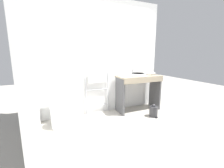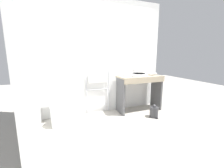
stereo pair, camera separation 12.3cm
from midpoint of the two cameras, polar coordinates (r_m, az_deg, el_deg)
ground_plane at (r=2.74m, az=7.02°, el=-19.16°), size 12.00×12.00×0.00m
wall_back at (r=3.58m, az=-2.80°, el=10.15°), size 3.03×0.12×2.63m
wall_side at (r=2.71m, az=-28.24°, el=8.53°), size 0.12×1.89×2.63m
toilet at (r=3.14m, az=-17.93°, el=-9.29°), size 0.41×0.52×0.74m
towel_radiator at (r=3.48m, az=-4.40°, el=0.69°), size 0.57×0.06×1.00m
vanity_counter at (r=3.71m, az=11.48°, el=-1.09°), size 1.06×0.49×0.87m
sink_basin at (r=3.62m, az=11.13°, el=3.54°), size 0.40×0.40×0.06m
faucet at (r=3.80m, az=9.42°, el=4.83°), size 0.02×0.10×0.15m
cup_near_wall at (r=3.60m, az=4.29°, el=3.90°), size 0.08×0.08×0.10m
cup_near_edge at (r=3.62m, az=6.06°, el=3.88°), size 0.08×0.08×0.09m
hair_dryer at (r=3.86m, az=16.17°, el=3.78°), size 0.22×0.18×0.07m
trash_bin at (r=3.53m, az=16.69°, el=-10.06°), size 0.19×0.22×0.29m
bath_mat at (r=2.71m, az=-15.86°, el=-19.66°), size 0.56×0.36×0.01m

